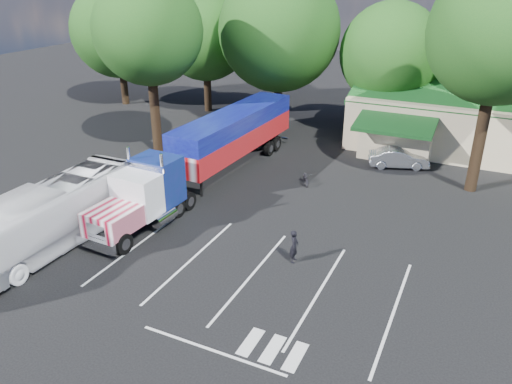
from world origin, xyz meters
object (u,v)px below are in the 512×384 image
at_px(semi_truck, 214,146).
at_px(tour_bus, 47,218).
at_px(woman, 294,246).
at_px(bicycle, 306,178).
at_px(silver_sedan, 399,158).

distance_m(semi_truck, tour_bus, 11.49).
xyz_separation_m(woman, bicycle, (-2.70, 9.01, -0.40)).
xyz_separation_m(semi_truck, bicycle, (5.63, 1.93, -1.92)).
bearing_deg(woman, silver_sedan, -14.08).
bearing_deg(woman, semi_truck, 43.83).
bearing_deg(bicycle, woman, -100.38).
bearing_deg(tour_bus, woman, 18.60).
bearing_deg(bicycle, semi_truck, 171.88).
distance_m(semi_truck, woman, 11.03).
height_order(semi_truck, woman, semi_truck).
xyz_separation_m(bicycle, tour_bus, (-8.80, -12.95, 1.18)).
relative_size(bicycle, tour_bus, 0.14).
height_order(bicycle, tour_bus, tour_bus).
relative_size(woman, tour_bus, 0.14).
relative_size(tour_bus, silver_sedan, 2.82).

